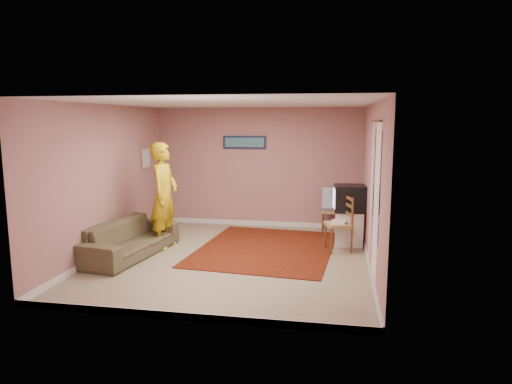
% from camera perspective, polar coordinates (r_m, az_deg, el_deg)
% --- Properties ---
extents(ground, '(5.00, 5.00, 0.00)m').
position_cam_1_polar(ground, '(7.87, -2.82, -8.25)').
color(ground, tan).
rests_on(ground, ground).
extents(wall_back, '(4.50, 0.02, 2.60)m').
position_cam_1_polar(wall_back, '(10.02, 0.28, 3.08)').
color(wall_back, '#A3716B').
rests_on(wall_back, ground).
extents(wall_front, '(4.50, 0.02, 2.60)m').
position_cam_1_polar(wall_front, '(5.21, -9.02, -2.53)').
color(wall_front, '#A3716B').
rests_on(wall_front, ground).
extents(wall_left, '(0.02, 5.00, 2.60)m').
position_cam_1_polar(wall_left, '(8.38, -18.09, 1.47)').
color(wall_left, '#A3716B').
rests_on(wall_left, ground).
extents(wall_right, '(0.02, 5.00, 2.60)m').
position_cam_1_polar(wall_right, '(7.42, 14.30, 0.72)').
color(wall_right, '#A3716B').
rests_on(wall_right, ground).
extents(ceiling, '(4.50, 5.00, 0.02)m').
position_cam_1_polar(ceiling, '(7.52, -2.98, 11.03)').
color(ceiling, silver).
rests_on(ceiling, wall_back).
extents(baseboard_back, '(4.50, 0.02, 0.10)m').
position_cam_1_polar(baseboard_back, '(10.21, 0.27, -3.91)').
color(baseboard_back, silver).
rests_on(baseboard_back, ground).
extents(baseboard_front, '(4.50, 0.02, 0.10)m').
position_cam_1_polar(baseboard_front, '(5.60, -8.67, -15.14)').
color(baseboard_front, silver).
rests_on(baseboard_front, ground).
extents(baseboard_left, '(0.02, 5.00, 0.10)m').
position_cam_1_polar(baseboard_left, '(8.61, -17.62, -6.80)').
color(baseboard_left, silver).
rests_on(baseboard_left, ground).
extents(baseboard_right, '(0.02, 5.00, 0.10)m').
position_cam_1_polar(baseboard_right, '(7.69, 13.86, -8.53)').
color(baseboard_right, silver).
rests_on(baseboard_right, ground).
extents(window, '(0.01, 1.10, 1.50)m').
position_cam_1_polar(window, '(6.51, 14.87, 0.91)').
color(window, black).
rests_on(window, wall_right).
extents(curtain_sheer, '(0.01, 0.75, 2.10)m').
position_cam_1_polar(curtain_sheer, '(6.39, 14.79, -1.04)').
color(curtain_sheer, white).
rests_on(curtain_sheer, wall_right).
extents(curtain_floral, '(0.01, 0.35, 2.10)m').
position_cam_1_polar(curtain_floral, '(7.08, 14.21, -0.07)').
color(curtain_floral, '#F4E6D0').
rests_on(curtain_floral, wall_right).
extents(curtain_rod, '(0.02, 1.40, 0.02)m').
position_cam_1_polar(curtain_rod, '(6.45, 14.79, 8.60)').
color(curtain_rod, brown).
rests_on(curtain_rod, wall_right).
extents(picture_back, '(0.95, 0.04, 0.28)m').
position_cam_1_polar(picture_back, '(10.00, -1.45, 6.23)').
color(picture_back, '#151B39').
rests_on(picture_back, wall_back).
extents(picture_left, '(0.04, 0.38, 0.42)m').
position_cam_1_polar(picture_left, '(9.77, -13.59, 4.15)').
color(picture_left, tan).
rests_on(picture_left, wall_left).
extents(area_rug, '(2.61, 3.15, 0.02)m').
position_cam_1_polar(area_rug, '(8.41, 1.25, -7.05)').
color(area_rug, '#310506').
rests_on(area_rug, ground).
extents(tv_cabinet, '(0.51, 0.46, 0.64)m').
position_cam_1_polar(tv_cabinet, '(8.77, 11.52, -4.44)').
color(tv_cabinet, white).
rests_on(tv_cabinet, ground).
extents(crt_tv, '(0.61, 0.55, 0.49)m').
position_cam_1_polar(crt_tv, '(8.65, 11.60, -0.78)').
color(crt_tv, black).
rests_on(crt_tv, tv_cabinet).
extents(chair_a, '(0.41, 0.39, 0.48)m').
position_cam_1_polar(chair_a, '(9.69, 9.45, -1.76)').
color(chair_a, tan).
rests_on(chair_a, ground).
extents(dvd_player, '(0.43, 0.34, 0.07)m').
position_cam_1_polar(dvd_player, '(9.70, 9.44, -2.08)').
color(dvd_player, '#B3B2B7').
rests_on(dvd_player, chair_a).
extents(blue_throw, '(0.41, 0.05, 0.43)m').
position_cam_1_polar(blue_throw, '(9.66, 9.48, -0.74)').
color(blue_throw, '#88A7DF').
rests_on(blue_throw, chair_a).
extents(chair_b, '(0.55, 0.56, 0.54)m').
position_cam_1_polar(chair_b, '(8.27, 10.30, -3.18)').
color(chair_b, tan).
rests_on(chair_b, ground).
extents(game_console, '(0.26, 0.21, 0.05)m').
position_cam_1_polar(game_console, '(8.28, 10.29, -3.69)').
color(game_console, white).
rests_on(game_console, chair_b).
extents(sofa, '(1.11, 2.18, 0.61)m').
position_cam_1_polar(sofa, '(8.21, -15.52, -5.63)').
color(sofa, brown).
rests_on(sofa, ground).
extents(person, '(0.50, 0.73, 1.94)m').
position_cam_1_polar(person, '(8.49, -11.40, -0.42)').
color(person, gold).
rests_on(person, ground).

